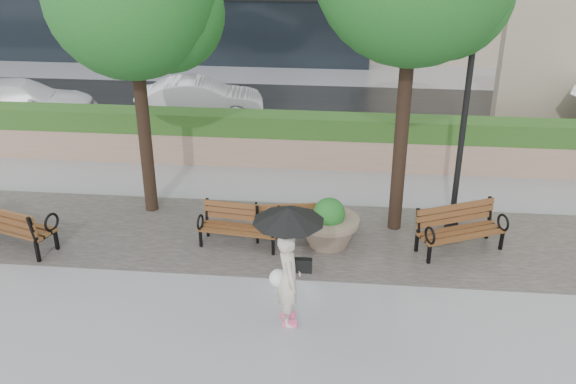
# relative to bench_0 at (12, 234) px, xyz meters

# --- Properties ---
(ground) EXTENTS (100.00, 100.00, 0.00)m
(ground) POSITION_rel_bench_0_xyz_m (6.39, -2.06, -0.30)
(ground) COLOR gray
(ground) RESTS_ON ground
(cobble_strip) EXTENTS (28.00, 3.20, 0.01)m
(cobble_strip) POSITION_rel_bench_0_xyz_m (6.39, 0.94, -0.29)
(cobble_strip) COLOR #383330
(cobble_strip) RESTS_ON ground
(hedge_wall) EXTENTS (24.00, 0.80, 1.35)m
(hedge_wall) POSITION_rel_bench_0_xyz_m (6.39, 4.94, 0.37)
(hedge_wall) COLOR tan
(hedge_wall) RESTS_ON ground
(asphalt_street) EXTENTS (40.00, 7.00, 0.00)m
(asphalt_street) POSITION_rel_bench_0_xyz_m (6.39, 8.94, -0.29)
(asphalt_street) COLOR black
(asphalt_street) RESTS_ON ground
(bench_0) EXTENTS (1.98, 1.27, 1.00)m
(bench_0) POSITION_rel_bench_0_xyz_m (0.00, 0.00, 0.00)
(bench_0) COLOR brown
(bench_0) RESTS_ON ground
(bench_1) EXTENTS (1.65, 0.81, 0.85)m
(bench_1) POSITION_rel_bench_0_xyz_m (4.55, 0.51, -0.04)
(bench_1) COLOR brown
(bench_1) RESTS_ON ground
(bench_2) EXTENTS (1.71, 0.94, 0.87)m
(bench_2) POSITION_rel_bench_0_xyz_m (5.61, 0.99, -0.04)
(bench_2) COLOR brown
(bench_2) RESTS_ON ground
(bench_3) EXTENTS (1.85, 1.34, 0.93)m
(bench_3) POSITION_rel_bench_0_xyz_m (8.95, 0.74, -0.02)
(bench_3) COLOR brown
(bench_3) RESTS_ON ground
(planter_left) EXTENTS (1.24, 1.24, 1.04)m
(planter_left) POSITION_rel_bench_0_xyz_m (6.34, 0.71, 0.11)
(planter_left) COLOR #7F6B56
(planter_left) RESTS_ON ground
(lamppost) EXTENTS (0.28, 0.28, 4.21)m
(lamppost) POSITION_rel_bench_0_xyz_m (8.91, 1.57, 1.56)
(lamppost) COLOR black
(lamppost) RESTS_ON ground
(tree_0) EXTENTS (3.48, 3.39, 6.43)m
(tree_0) POSITION_rel_bench_0_xyz_m (2.45, 2.01, 4.31)
(tree_0) COLOR black
(tree_0) RESTS_ON ground
(car_left) EXTENTS (4.81, 2.82, 1.31)m
(car_left) POSITION_rel_bench_0_xyz_m (-3.43, 7.47, 0.36)
(car_left) COLOR white
(car_left) RESTS_ON ground
(car_right) EXTENTS (4.08, 1.98, 1.29)m
(car_right) POSITION_rel_bench_0_xyz_m (2.00, 8.28, 0.35)
(car_right) COLOR white
(car_right) RESTS_ON ground
(pedestrian) EXTENTS (1.15, 1.15, 2.11)m
(pedestrian) POSITION_rel_bench_0_xyz_m (5.78, -1.89, 0.99)
(pedestrian) COLOR beige
(pedestrian) RESTS_ON ground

